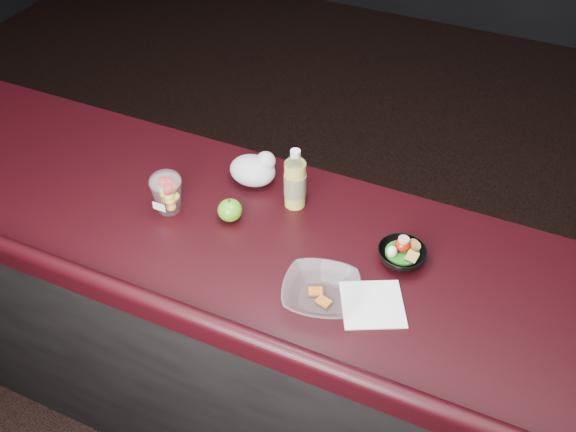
% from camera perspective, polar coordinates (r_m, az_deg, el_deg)
% --- Properties ---
extents(room_shell, '(8.00, 8.00, 8.00)m').
position_cam_1_polar(room_shell, '(1.16, -7.90, 17.17)').
color(room_shell, black).
rests_on(room_shell, ground).
extents(counter, '(4.06, 0.71, 1.02)m').
position_cam_1_polar(counter, '(2.23, -0.74, -11.47)').
color(counter, black).
rests_on(counter, ground).
extents(lemonade_bottle, '(0.07, 0.07, 0.20)m').
position_cam_1_polar(lemonade_bottle, '(1.91, 0.63, 3.00)').
color(lemonade_bottle, '#D1D036').
rests_on(lemonade_bottle, counter).
extents(fruit_cup, '(0.10, 0.10, 0.14)m').
position_cam_1_polar(fruit_cup, '(1.93, -10.73, 2.14)').
color(fruit_cup, white).
rests_on(fruit_cup, counter).
extents(green_apple, '(0.07, 0.07, 0.08)m').
position_cam_1_polar(green_apple, '(1.90, -5.19, 0.52)').
color(green_apple, '#3E8A0F').
rests_on(green_apple, counter).
extents(plastic_bag, '(0.15, 0.12, 0.11)m').
position_cam_1_polar(plastic_bag, '(2.02, -3.01, 4.17)').
color(plastic_bag, silver).
rests_on(plastic_bag, counter).
extents(snack_bowl, '(0.18, 0.18, 0.07)m').
position_cam_1_polar(snack_bowl, '(1.80, 10.06, -3.33)').
color(snack_bowl, black).
rests_on(snack_bowl, counter).
extents(takeout_bowl, '(0.24, 0.24, 0.05)m').
position_cam_1_polar(takeout_bowl, '(1.68, 2.95, -6.84)').
color(takeout_bowl, silver).
rests_on(takeout_bowl, counter).
extents(paper_napkin, '(0.21, 0.21, 0.00)m').
position_cam_1_polar(paper_napkin, '(1.70, 7.52, -7.79)').
color(paper_napkin, white).
rests_on(paper_napkin, counter).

